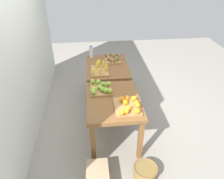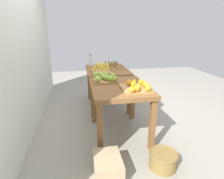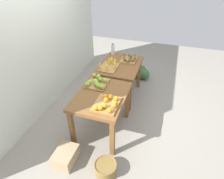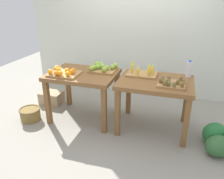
{
  "view_description": "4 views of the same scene",
  "coord_description": "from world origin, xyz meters",
  "px_view_note": "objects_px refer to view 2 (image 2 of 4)",
  "views": [
    {
      "loc": [
        -3.13,
        0.29,
        2.63
      ],
      "look_at": [
        0.07,
        -0.04,
        0.54
      ],
      "focal_mm": 34.11,
      "sensor_mm": 36.0,
      "label": 1
    },
    {
      "loc": [
        -3.03,
        0.55,
        1.56
      ],
      "look_at": [
        -0.07,
        0.02,
        0.56
      ],
      "focal_mm": 29.94,
      "sensor_mm": 36.0,
      "label": 2
    },
    {
      "loc": [
        -2.92,
        -0.95,
        2.65
      ],
      "look_at": [
        -0.08,
        -0.03,
        0.57
      ],
      "focal_mm": 31.27,
      "sensor_mm": 36.0,
      "label": 3
    },
    {
      "loc": [
        0.83,
        -2.99,
        1.89
      ],
      "look_at": [
        -0.07,
        -0.05,
        0.58
      ],
      "focal_mm": 35.67,
      "sensor_mm": 36.0,
      "label": 4
    }
  ],
  "objects_px": {
    "display_table_right": "(107,75)",
    "orange_bin": "(137,87)",
    "banana_crate": "(101,70)",
    "water_bottle": "(91,60)",
    "cardboard_produce_box": "(108,166)",
    "watermelon_pile": "(111,86)",
    "display_table_left": "(119,93)",
    "apple_bin": "(105,78)",
    "kiwi_bin": "(112,65)",
    "wicker_basket": "(163,160)"
  },
  "relations": [
    {
      "from": "water_bottle",
      "to": "cardboard_produce_box",
      "type": "xyz_separation_m",
      "value": [
        -2.36,
        0.01,
        -0.78
      ]
    },
    {
      "from": "orange_bin",
      "to": "cardboard_produce_box",
      "type": "height_order",
      "value": "orange_bin"
    },
    {
      "from": "display_table_left",
      "to": "watermelon_pile",
      "type": "xyz_separation_m",
      "value": [
        2.05,
        -0.24,
        -0.53
      ]
    },
    {
      "from": "orange_bin",
      "to": "apple_bin",
      "type": "relative_size",
      "value": 1.08
    },
    {
      "from": "display_table_left",
      "to": "display_table_right",
      "type": "bearing_deg",
      "value": 0.0
    },
    {
      "from": "orange_bin",
      "to": "wicker_basket",
      "type": "distance_m",
      "value": 0.93
    },
    {
      "from": "apple_bin",
      "to": "cardboard_produce_box",
      "type": "xyz_separation_m",
      "value": [
        -1.07,
        0.13,
        -0.71
      ]
    },
    {
      "from": "display_table_right",
      "to": "apple_bin",
      "type": "bearing_deg",
      "value": 168.59
    },
    {
      "from": "display_table_left",
      "to": "cardboard_produce_box",
      "type": "distance_m",
      "value": 1.02
    },
    {
      "from": "banana_crate",
      "to": "kiwi_bin",
      "type": "xyz_separation_m",
      "value": [
        0.44,
        -0.29,
        -0.0
      ]
    },
    {
      "from": "banana_crate",
      "to": "kiwi_bin",
      "type": "bearing_deg",
      "value": -33.43
    },
    {
      "from": "orange_bin",
      "to": "wicker_basket",
      "type": "xyz_separation_m",
      "value": [
        -0.58,
        -0.17,
        -0.71
      ]
    },
    {
      "from": "display_table_left",
      "to": "banana_crate",
      "type": "xyz_separation_m",
      "value": [
        0.9,
        0.16,
        0.16
      ]
    },
    {
      "from": "display_table_left",
      "to": "apple_bin",
      "type": "xyz_separation_m",
      "value": [
        0.26,
        0.17,
        0.16
      ]
    },
    {
      "from": "display_table_right",
      "to": "cardboard_produce_box",
      "type": "xyz_separation_m",
      "value": [
        -1.93,
        0.3,
        -0.55
      ]
    },
    {
      "from": "display_table_right",
      "to": "watermelon_pile",
      "type": "xyz_separation_m",
      "value": [
        0.93,
        -0.24,
        -0.53
      ]
    },
    {
      "from": "display_table_right",
      "to": "water_bottle",
      "type": "distance_m",
      "value": 0.57
    },
    {
      "from": "orange_bin",
      "to": "water_bottle",
      "type": "xyz_separation_m",
      "value": [
        1.79,
        0.48,
        0.08
      ]
    },
    {
      "from": "display_table_left",
      "to": "orange_bin",
      "type": "distance_m",
      "value": 0.33
    },
    {
      "from": "display_table_right",
      "to": "kiwi_bin",
      "type": "relative_size",
      "value": 2.87
    },
    {
      "from": "watermelon_pile",
      "to": "display_table_left",
      "type": "bearing_deg",
      "value": 173.19
    },
    {
      "from": "orange_bin",
      "to": "apple_bin",
      "type": "distance_m",
      "value": 0.61
    },
    {
      "from": "cardboard_produce_box",
      "to": "wicker_basket",
      "type": "bearing_deg",
      "value": -90.32
    },
    {
      "from": "apple_bin",
      "to": "watermelon_pile",
      "type": "height_order",
      "value": "apple_bin"
    },
    {
      "from": "display_table_right",
      "to": "orange_bin",
      "type": "bearing_deg",
      "value": -172.25
    },
    {
      "from": "apple_bin",
      "to": "watermelon_pile",
      "type": "xyz_separation_m",
      "value": [
        1.79,
        -0.42,
        -0.69
      ]
    },
    {
      "from": "display_table_left",
      "to": "cardboard_produce_box",
      "type": "bearing_deg",
      "value": 159.57
    },
    {
      "from": "orange_bin",
      "to": "apple_bin",
      "type": "xyz_separation_m",
      "value": [
        0.49,
        0.36,
        0.01
      ]
    },
    {
      "from": "wicker_basket",
      "to": "cardboard_produce_box",
      "type": "height_order",
      "value": "cardboard_produce_box"
    },
    {
      "from": "banana_crate",
      "to": "wicker_basket",
      "type": "distance_m",
      "value": 1.92
    },
    {
      "from": "display_table_left",
      "to": "banana_crate",
      "type": "relative_size",
      "value": 2.36
    },
    {
      "from": "display_table_left",
      "to": "water_bottle",
      "type": "distance_m",
      "value": 1.6
    },
    {
      "from": "banana_crate",
      "to": "wicker_basket",
      "type": "height_order",
      "value": "banana_crate"
    },
    {
      "from": "apple_bin",
      "to": "cardboard_produce_box",
      "type": "bearing_deg",
      "value": 173.22
    },
    {
      "from": "wicker_basket",
      "to": "display_table_left",
      "type": "bearing_deg",
      "value": 23.39
    },
    {
      "from": "apple_bin",
      "to": "kiwi_bin",
      "type": "distance_m",
      "value": 1.12
    },
    {
      "from": "orange_bin",
      "to": "kiwi_bin",
      "type": "relative_size",
      "value": 1.26
    },
    {
      "from": "display_table_left",
      "to": "apple_bin",
      "type": "distance_m",
      "value": 0.35
    },
    {
      "from": "kiwi_bin",
      "to": "watermelon_pile",
      "type": "distance_m",
      "value": 0.99
    },
    {
      "from": "banana_crate",
      "to": "watermelon_pile",
      "type": "relative_size",
      "value": 0.61
    },
    {
      "from": "watermelon_pile",
      "to": "cardboard_produce_box",
      "type": "bearing_deg",
      "value": 169.2
    },
    {
      "from": "orange_bin",
      "to": "cardboard_produce_box",
      "type": "distance_m",
      "value": 1.03
    },
    {
      "from": "display_table_right",
      "to": "wicker_basket",
      "type": "xyz_separation_m",
      "value": [
        -1.93,
        -0.35,
        -0.56
      ]
    },
    {
      "from": "display_table_right",
      "to": "banana_crate",
      "type": "relative_size",
      "value": 2.36
    },
    {
      "from": "kiwi_bin",
      "to": "cardboard_produce_box",
      "type": "distance_m",
      "value": 2.3
    },
    {
      "from": "apple_bin",
      "to": "banana_crate",
      "type": "bearing_deg",
      "value": -1.47
    },
    {
      "from": "orange_bin",
      "to": "display_table_right",
      "type": "bearing_deg",
      "value": 7.75
    },
    {
      "from": "banana_crate",
      "to": "kiwi_bin",
      "type": "relative_size",
      "value": 1.21
    },
    {
      "from": "banana_crate",
      "to": "water_bottle",
      "type": "bearing_deg",
      "value": 11.62
    },
    {
      "from": "orange_bin",
      "to": "watermelon_pile",
      "type": "relative_size",
      "value": 0.63
    }
  ]
}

